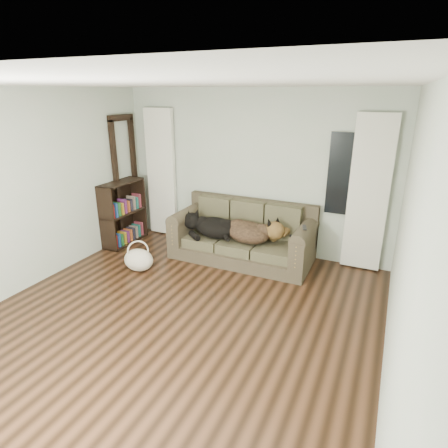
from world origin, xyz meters
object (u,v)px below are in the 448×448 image
at_px(sofa, 242,233).
at_px(bookshelf, 124,215).
at_px(tote_bag, 139,260).
at_px(dog_shepherd, 251,233).
at_px(dog_black_lab, 213,228).

xyz_separation_m(sofa, bookshelf, (-2.14, -0.21, 0.05)).
xyz_separation_m(sofa, tote_bag, (-1.24, -1.02, -0.29)).
relative_size(sofa, bookshelf, 1.99).
bearing_deg(tote_bag, dog_shepherd, 34.03).
distance_m(sofa, bookshelf, 2.15).
height_order(dog_black_lab, bookshelf, bookshelf).
xyz_separation_m(dog_black_lab, bookshelf, (-1.68, -0.11, 0.02)).
height_order(dog_shepherd, bookshelf, bookshelf).
bearing_deg(dog_black_lab, sofa, 24.88).
distance_m(sofa, dog_shepherd, 0.19).
bearing_deg(sofa, dog_black_lab, -168.24).
xyz_separation_m(sofa, dog_shepherd, (0.18, -0.06, 0.04)).
height_order(sofa, tote_bag, sofa).
bearing_deg(dog_shepherd, sofa, -2.25).
height_order(dog_shepherd, tote_bag, dog_shepherd).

